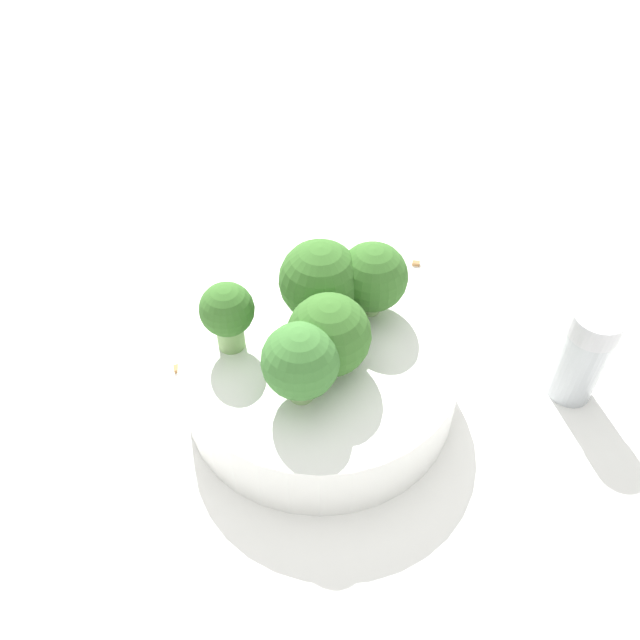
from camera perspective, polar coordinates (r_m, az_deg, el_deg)
ground_plane at (r=0.45m, az=-0.00°, el=-6.92°), size 3.00×3.00×0.00m
bowl at (r=0.43m, az=-0.00°, el=-5.00°), size 0.19×0.19×0.05m
broccoli_floret_0 at (r=0.40m, az=-8.46°, el=0.64°), size 0.04×0.04×0.05m
broccoli_floret_1 at (r=0.37m, az=-1.80°, el=-3.88°), size 0.05×0.05×0.06m
broccoli_floret_2 at (r=0.42m, az=0.02°, el=3.60°), size 0.06×0.06×0.06m
broccoli_floret_3 at (r=0.39m, az=1.10°, el=-1.38°), size 0.05×0.05×0.06m
broccoli_floret_4 at (r=0.42m, az=4.81°, el=3.88°), size 0.05×0.05×0.06m
pepper_shaker at (r=0.46m, az=22.92°, el=-3.01°), size 0.03×0.03×0.08m
almond_crumb_0 at (r=0.48m, az=-12.99°, el=-4.24°), size 0.01×0.01×0.01m
almond_crumb_1 at (r=0.56m, az=8.79°, el=5.26°), size 0.01×0.01×0.01m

